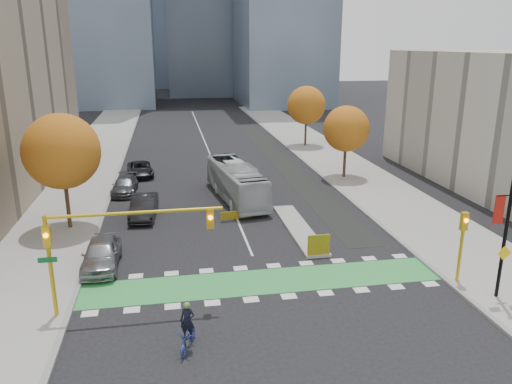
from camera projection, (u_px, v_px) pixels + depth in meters
name	position (u px, v px, depth m)	size (l,w,h in m)	color
ground	(269.00, 294.00, 26.25)	(300.00, 300.00, 0.00)	black
sidewalk_west	(69.00, 196.00, 42.84)	(7.00, 120.00, 0.15)	gray
sidewalk_east	(366.00, 182.00, 47.36)	(7.00, 120.00, 0.15)	gray
curb_west	(111.00, 194.00, 43.43)	(0.30, 120.00, 0.16)	gray
curb_east	(331.00, 184.00, 46.77)	(0.30, 120.00, 0.16)	gray
bike_crossing	(263.00, 281.00, 27.66)	(20.00, 3.00, 0.01)	green
centre_line	(207.00, 147.00, 63.99)	(0.15, 70.00, 0.01)	silver
bike_lane_paint	(281.00, 162.00, 55.81)	(2.50, 50.00, 0.01)	black
median_island	(299.00, 228.00, 35.39)	(1.60, 10.00, 0.16)	gray
hazard_board	(319.00, 245.00, 30.65)	(1.40, 0.12, 1.30)	yellow
tree_west	(62.00, 152.00, 33.96)	(5.20, 5.20, 8.22)	#332114
tree_east_near	(346.00, 129.00, 47.63)	(4.40, 4.40, 7.08)	#332114
tree_east_far	(306.00, 105.00, 62.70)	(4.80, 4.80, 7.65)	#332114
traffic_signal_west	(105.00, 236.00, 23.29)	(8.53, 0.56, 5.20)	#BF9914
traffic_signal_east	(462.00, 237.00, 26.74)	(0.35, 0.43, 4.10)	#BF9914
banner_lamppost	(508.00, 214.00, 24.49)	(1.65, 0.36, 8.28)	black
cyclist	(188.00, 333.00, 21.34)	(1.27, 2.07, 2.25)	navy
bus	(236.00, 182.00, 41.90)	(2.60, 11.11, 3.10)	#B2B8BA
parked_car_a	(101.00, 254.00, 29.21)	(2.03, 5.04, 1.72)	gray
parked_car_b	(144.00, 207.00, 37.70)	(1.78, 5.09, 1.68)	black
parked_car_c	(125.00, 185.00, 43.87)	(1.99, 4.89, 1.42)	#45464A
parked_car_d	(140.00, 169.00, 49.63)	(2.29, 4.96, 1.38)	black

